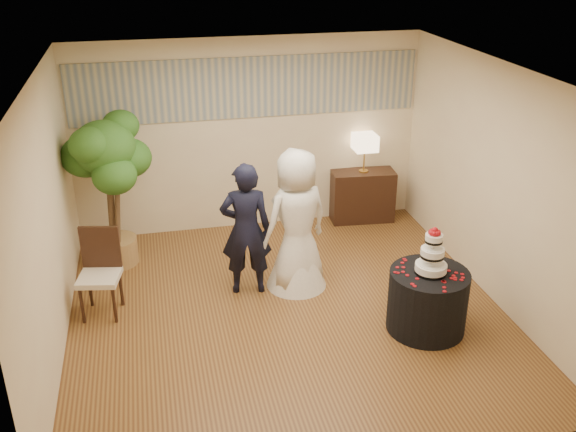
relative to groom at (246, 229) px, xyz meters
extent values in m
cube|color=brown|center=(0.38, -0.59, -0.84)|extent=(5.00, 5.00, 0.00)
cube|color=white|center=(0.38, -0.59, 1.96)|extent=(5.00, 5.00, 0.00)
cube|color=beige|center=(0.38, 1.91, 0.56)|extent=(5.00, 0.06, 2.80)
cube|color=beige|center=(0.38, -3.09, 0.56)|extent=(5.00, 0.06, 2.80)
cube|color=beige|center=(-2.12, -0.59, 0.56)|extent=(0.06, 5.00, 2.80)
cube|color=beige|center=(2.88, -0.59, 0.56)|extent=(0.06, 5.00, 2.80)
cube|color=gray|center=(0.38, 1.89, 1.26)|extent=(4.90, 0.02, 0.85)
imported|color=black|center=(0.00, 0.00, 0.00)|extent=(0.65, 0.47, 1.68)
imported|color=white|center=(0.63, -0.01, 0.06)|extent=(1.08, 1.01, 1.79)
cylinder|color=black|center=(1.82, -1.27, -0.48)|extent=(1.08, 1.08, 0.71)
cube|color=black|center=(2.06, 1.70, -0.45)|extent=(0.98, 0.50, 0.79)
camera|label=1|loc=(-1.03, -6.86, 3.33)|focal=40.00mm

